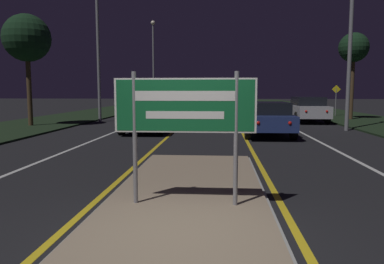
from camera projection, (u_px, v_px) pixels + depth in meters
ground_plane at (175, 244)px, 4.58m from camera, size 160.00×160.00×0.00m
median_island at (185, 207)px, 5.90m from camera, size 2.73×8.94×0.10m
verge_left at (70, 118)px, 25.09m from camera, size 5.00×100.00×0.08m
verge_right at (361, 120)px, 23.71m from camera, size 5.00×100.00×0.08m
centre_line_yellow_left at (193, 114)px, 29.47m from camera, size 0.12×70.00×0.01m
centre_line_yellow_right at (233, 114)px, 29.25m from camera, size 0.12×70.00×0.01m
lane_line_white_left at (160, 114)px, 29.67m from camera, size 0.12×70.00×0.01m
lane_line_white_right at (267, 115)px, 29.06m from camera, size 0.12×70.00×0.01m
edge_line_white_left at (123, 114)px, 29.88m from camera, size 0.10×70.00×0.01m
edge_line_white_right at (306, 115)px, 28.84m from camera, size 0.10×70.00×0.01m
highway_sign at (185, 111)px, 5.72m from camera, size 2.18×0.07×2.06m
streetlight_left_near at (98, 26)px, 21.98m from camera, size 0.54×0.54×8.58m
streetlight_left_far at (153, 56)px, 39.49m from camera, size 0.46×0.46×9.15m
streetlight_right_near at (352, 7)px, 16.91m from camera, size 0.52×0.52×8.69m
car_receding_0 at (267, 117)px, 15.58m from camera, size 1.95×4.56×1.40m
car_receding_1 at (307, 109)px, 22.36m from camera, size 1.90×4.81×1.50m
car_approaching_0 at (147, 114)px, 17.03m from camera, size 1.89×4.36×1.52m
warning_sign at (336, 97)px, 26.58m from camera, size 0.60×0.06×2.18m
roadside_palm_left at (27, 39)px, 18.85m from camera, size 2.38×2.38×5.62m
roadside_palm_right at (354, 49)px, 23.06m from camera, size 1.81×1.81×5.34m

